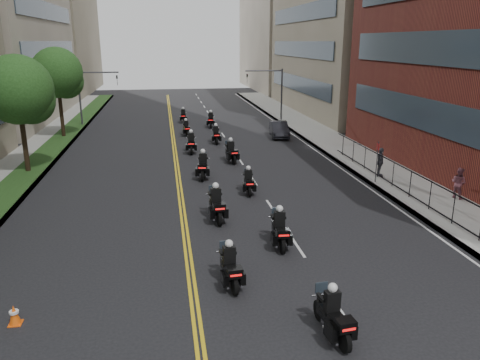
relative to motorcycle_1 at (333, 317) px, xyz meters
The scene contains 24 objects.
sidewalk_right 23.35m from the motorcycle_1, 65.87° to the left, with size 4.00×90.00×0.15m, color gray.
sidewalk_left 25.75m from the motorcycle_1, 124.15° to the left, with size 4.00×90.00×0.15m, color gray.
grass_strip 25.31m from the motorcycle_1, 122.66° to the left, with size 2.00×90.00×0.04m, color #1D3D16.
building_right_far 77.69m from the motorcycle_1, 75.62° to the left, with size 15.00×28.00×26.00m, color gray.
building_left_far 79.19m from the motorcycle_1, 108.22° to the left, with size 16.00×28.00×26.00m, color #766D56.
iron_fence 11.92m from the motorcycle_1, 44.19° to the left, with size 0.05×28.00×1.50m.
traffic_signal_right 39.07m from the motorcycle_1, 79.52° to the left, with size 4.09×0.20×5.60m.
traffic_signal_left 40.25m from the motorcycle_1, 107.38° to the left, with size 4.09×0.20×5.60m.
motorcycle_1 is the anchor object (origin of this frame).
motorcycle_2 4.37m from the motorcycle_1, 125.70° to the left, with size 0.60×2.28×1.68m.
motorcycle_3 6.51m from the motorcycle_1, 90.00° to the left, with size 0.62×2.41×1.78m.
motorcycle_4 10.20m from the motorcycle_1, 103.07° to the left, with size 0.62×2.53×1.86m.
motorcycle_5 13.84m from the motorcycle_1, 90.06° to the left, with size 0.57×2.16×1.60m.
motorcycle_6 17.52m from the motorcycle_1, 97.60° to the left, with size 0.77×2.53×1.87m.
motorcycle_7 21.11m from the motorcycle_1, 89.92° to the left, with size 0.70×2.40×1.77m.
motorcycle_8 24.74m from the motorcycle_1, 96.08° to the left, with size 0.62×2.46×1.81m.
motorcycle_9 27.84m from the motorcycle_1, 90.63° to the left, with size 0.54×2.30×1.70m.
motorcycle_10 31.66m from the motorcycle_1, 94.81° to the left, with size 0.58×2.18×1.61m.
motorcycle_11 35.64m from the motorcycle_1, 89.93° to the left, with size 0.70×2.35×1.74m.
motorcycle_12 39.06m from the motorcycle_1, 93.78° to the left, with size 0.53×2.24×1.65m.
parked_sedan 30.17m from the motorcycle_1, 79.16° to the left, with size 1.47×4.22×1.39m, color black.
pedestrian_b 15.40m from the motorcycle_1, 44.16° to the left, with size 0.83×0.65×1.71m, color #7E4451.
pedestrian_c 17.76m from the motorcycle_1, 60.49° to the left, with size 1.08×0.45×1.84m, color #47464F.
traffic_cone 9.71m from the motorcycle_1, 166.94° to the left, with size 0.39×0.39×0.65m.
Camera 1 is at (-2.17, -7.67, 8.40)m, focal length 35.00 mm.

